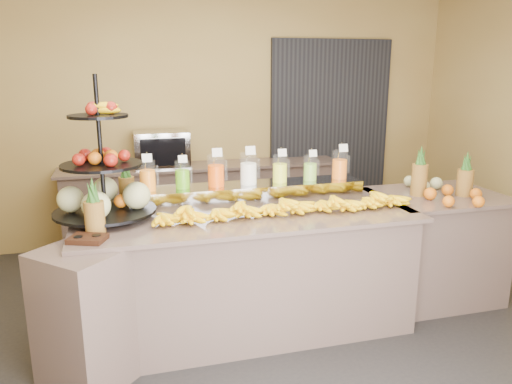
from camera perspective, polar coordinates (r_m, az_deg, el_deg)
name	(u,v)px	position (r m, az deg, el deg)	size (l,w,h in m)	color
ground	(258,346)	(3.82, 0.22, -17.15)	(6.00, 6.00, 0.00)	black
room_envelope	(254,80)	(4.07, -0.22, 12.63)	(6.04, 5.02, 2.82)	olive
buffet_counter	(234,274)	(3.80, -2.54, -9.40)	(2.75, 1.25, 0.93)	gray
right_counter	(433,246)	(4.64, 19.57, -5.79)	(1.08, 0.88, 0.93)	gray
back_ledge	(204,205)	(5.67, -5.94, -1.45)	(3.10, 0.55, 0.93)	gray
pitcher_tray	(249,193)	(3.97, -0.86, -0.14)	(1.85, 0.30, 0.15)	gray
juice_pitcher_orange_a	(148,177)	(3.81, -12.29, 1.65)	(0.12, 0.13, 0.30)	silver
juice_pitcher_green	(182,176)	(3.83, -8.41, 1.78)	(0.11, 0.12, 0.27)	silver
juice_pitcher_orange_b	(216,173)	(3.87, -4.59, 2.23)	(0.13, 0.14, 0.32)	silver
juice_pitcher_milk	(248,171)	(3.93, -0.86, 2.47)	(0.13, 0.14, 0.32)	silver
juice_pitcher_lemon	(280,170)	(4.00, 2.74, 2.50)	(0.12, 0.12, 0.29)	silver
juice_pitcher_lime	(310,169)	(4.09, 6.21, 2.59)	(0.11, 0.12, 0.27)	silver
juice_pitcher_orange_c	(340,166)	(4.19, 9.53, 2.93)	(0.13, 0.13, 0.31)	silver
banana_heap	(284,205)	(3.68, 3.17, -1.44)	(1.99, 0.18, 0.16)	#F9B40C
fruit_stand	(111,184)	(3.66, -16.25, 0.91)	(0.91, 0.91, 1.01)	black
condiment_caddy	(88,239)	(3.28, -18.69, -5.09)	(0.22, 0.16, 0.03)	black
pineapple_left_a	(94,213)	(3.37, -17.99, -2.34)	(0.13, 0.13, 0.38)	brown
pineapple_left_b	(127,187)	(4.01, -14.54, 0.52)	(0.12, 0.12, 0.38)	brown
right_fruit_pile	(448,189)	(4.36, 21.05, 0.35)	(0.50, 0.48, 0.27)	brown
oven_warmer	(161,149)	(5.48, -10.75, 4.85)	(0.58, 0.40, 0.38)	gray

